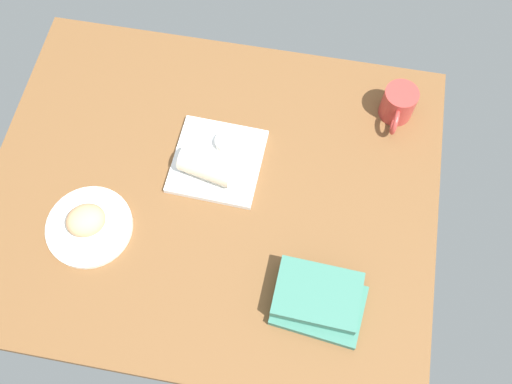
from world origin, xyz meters
TOP-DOWN VIEW (x-y plane):
  - dining_table at (0.00, 0.00)cm, footprint 110.00×90.00cm
  - round_plate at (-26.24, -14.52)cm, footprint 20.41×20.41cm
  - scone_pastry at (-26.10, -14.31)cm, footprint 11.91×11.52cm
  - square_plate at (-0.19, 7.90)cm, footprint 22.35×22.35cm
  - sauce_cup at (1.35, 12.50)cm, footprint 5.47×5.47cm
  - breakfast_wrap at (-1.43, 4.22)cm, footprint 14.24×9.22cm
  - book_stack at (29.16, -22.63)cm, footprint 20.91×16.74cm
  - coffee_mug at (42.31, 30.09)cm, footprint 8.54×13.31cm

SIDE VIEW (x-z plane):
  - dining_table at x=0.00cm, z-range 0.00..4.00cm
  - round_plate at x=-26.24cm, z-range 4.00..5.40cm
  - square_plate at x=-0.19cm, z-range 4.00..5.60cm
  - sauce_cup at x=1.35cm, z-range 5.69..7.94cm
  - book_stack at x=29.16cm, z-range 3.93..9.83cm
  - scone_pastry at x=-26.10cm, z-range 5.40..11.55cm
  - coffee_mug at x=42.31cm, z-range 4.10..13.03cm
  - breakfast_wrap at x=-1.43cm, z-range 5.60..12.27cm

